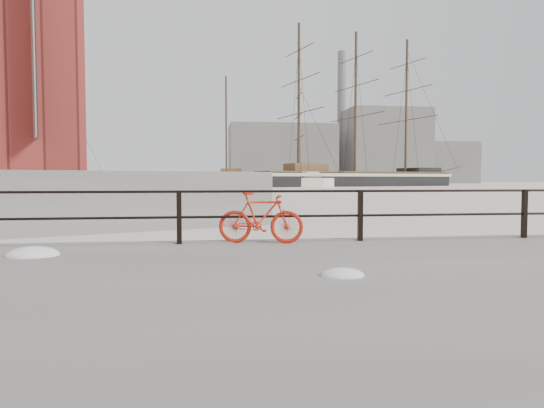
{
  "coord_description": "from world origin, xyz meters",
  "views": [
    {
      "loc": [
        -2.98,
        -9.31,
        1.57
      ],
      "look_at": [
        -1.53,
        1.5,
        1.0
      ],
      "focal_mm": 32.0,
      "sensor_mm": 36.0,
      "label": 1
    }
  ],
  "objects_px": {
    "bicycle": "(261,218)",
    "schooner_left": "(24,188)",
    "schooner_mid": "(263,187)",
    "barque_black": "(355,186)"
  },
  "relations": [
    {
      "from": "bicycle",
      "to": "schooner_left",
      "type": "xyz_separation_m",
      "value": [
        -31.51,
        77.14,
        -0.83
      ]
    },
    {
      "from": "bicycle",
      "to": "schooner_mid",
      "type": "height_order",
      "value": "schooner_mid"
    },
    {
      "from": "schooner_left",
      "to": "bicycle",
      "type": "bearing_deg",
      "value": -84.6
    },
    {
      "from": "bicycle",
      "to": "schooner_left",
      "type": "distance_m",
      "value": 83.33
    },
    {
      "from": "bicycle",
      "to": "schooner_left",
      "type": "bearing_deg",
      "value": 123.76
    },
    {
      "from": "barque_black",
      "to": "schooner_mid",
      "type": "xyz_separation_m",
      "value": [
        -19.84,
        -5.31,
        0.0
      ]
    },
    {
      "from": "barque_black",
      "to": "schooner_left",
      "type": "bearing_deg",
      "value": 173.0
    },
    {
      "from": "bicycle",
      "to": "barque_black",
      "type": "xyz_separation_m",
      "value": [
        29.42,
        88.14,
        -0.83
      ]
    },
    {
      "from": "schooner_mid",
      "to": "schooner_left",
      "type": "relative_size",
      "value": 1.17
    },
    {
      "from": "barque_black",
      "to": "schooner_left",
      "type": "distance_m",
      "value": 61.92
    }
  ]
}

